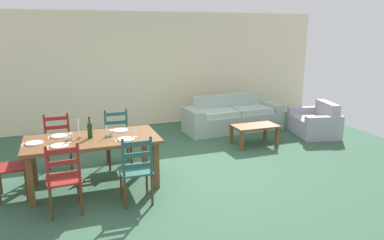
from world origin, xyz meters
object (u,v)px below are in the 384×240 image
object	(u,v)px
dining_chair_far_right	(118,138)
armchair_upholstered	(316,123)
wine_bottle	(90,130)
coffee_cup_primary	(111,133)
dining_chair_far_left	(58,144)
couch	(232,117)
dining_chair_near_left	(64,179)
wine_glass_near_left	(69,135)
dining_chair_head_west	(6,165)
dining_chair_near_right	(136,170)
coffee_table	(254,128)
wine_glass_near_right	(135,130)
dining_table	(93,144)
coffee_cup_secondary	(71,136)

from	to	relation	value
dining_chair_far_right	armchair_upholstered	distance (m)	4.51
wine_bottle	coffee_cup_primary	world-z (taller)	wine_bottle
dining_chair_far_left	couch	bearing A→B (deg)	20.00
coffee_cup_primary	dining_chair_far_left	bearing A→B (deg)	135.11
couch	armchair_upholstered	distance (m)	1.89
dining_chair_near_left	armchair_upholstered	distance (m)	5.74
wine_bottle	wine_glass_near_left	xyz separation A→B (m)	(-0.30, -0.14, -0.01)
dining_chair_near_left	dining_chair_head_west	xyz separation A→B (m)	(-0.73, 0.76, 0.00)
dining_chair_near_right	coffee_table	world-z (taller)	dining_chair_near_right
wine_glass_near_right	coffee_cup_primary	bearing A→B (deg)	150.64
dining_chair_near_left	coffee_table	world-z (taller)	dining_chair_near_left
dining_table	dining_chair_far_left	bearing A→B (deg)	121.68
dining_chair_head_west	coffee_cup_secondary	world-z (taller)	dining_chair_head_west
dining_chair_far_left	coffee_table	size ratio (longest dim) A/B	1.07
dining_chair_far_left	coffee_cup_primary	world-z (taller)	dining_chair_far_left
dining_chair_head_west	coffee_cup_primary	size ratio (longest dim) A/B	10.67
dining_chair_near_right	wine_glass_near_right	world-z (taller)	dining_chair_near_right
dining_chair_far_left	dining_chair_near_left	bearing A→B (deg)	-87.92
dining_chair_near_right	armchair_upholstered	bearing A→B (deg)	23.73
wine_bottle	armchair_upholstered	world-z (taller)	wine_bottle
wine_bottle	armchair_upholstered	bearing A→B (deg)	13.37
dining_table	couch	xyz separation A→B (m)	(3.34, 2.18, -0.37)
coffee_cup_primary	coffee_table	size ratio (longest dim) A/B	0.10
dining_chair_far_left	coffee_table	bearing A→B (deg)	2.72
dining_chair_far_right	coffee_cup_secondary	world-z (taller)	dining_chair_far_right
coffee_cup_secondary	dining_chair_far_left	bearing A→B (deg)	104.45
coffee_cup_primary	couch	world-z (taller)	coffee_cup_primary
coffee_table	armchair_upholstered	xyz separation A→B (m)	(1.72, 0.23, -0.11)
dining_chair_far_right	coffee_table	world-z (taller)	dining_chair_far_right
dining_chair_near_left	dining_chair_far_left	world-z (taller)	same
dining_chair_near_left	wine_glass_near_left	xyz separation A→B (m)	(0.11, 0.62, 0.38)
dining_chair_far_right	wine_glass_near_left	size ratio (longest dim) A/B	5.96
dining_chair_head_west	couch	size ratio (longest dim) A/B	0.41
dining_table	armchair_upholstered	size ratio (longest dim) A/B	1.45
wine_bottle	coffee_cup_secondary	world-z (taller)	wine_bottle
dining_table	coffee_cup_secondary	distance (m)	0.32
wine_glass_near_left	coffee_cup_secondary	size ratio (longest dim) A/B	1.79
dining_chair_far_left	wine_glass_near_right	size ratio (longest dim) A/B	5.96
wine_glass_near_left	wine_glass_near_right	bearing A→B (deg)	-1.47
dining_chair_far_left	armchair_upholstered	world-z (taller)	dining_chair_far_left
dining_chair_near_right	wine_glass_near_left	world-z (taller)	dining_chair_near_right
dining_chair_far_left	dining_chair_head_west	world-z (taller)	same
coffee_cup_secondary	armchair_upholstered	world-z (taller)	coffee_cup_secondary
wine_bottle	dining_chair_far_right	bearing A→B (deg)	56.66
wine_glass_near_right	armchair_upholstered	bearing A→B (deg)	17.23
coffee_cup_secondary	armchair_upholstered	xyz separation A→B (m)	(5.26, 1.15, -0.55)
wine_glass_near_right	couch	distance (m)	3.65
wine_bottle	couch	bearing A→B (deg)	32.75
dining_chair_near_left	dining_chair_far_left	size ratio (longest dim) A/B	1.00
couch	dining_chair_far_left	bearing A→B (deg)	-160.00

